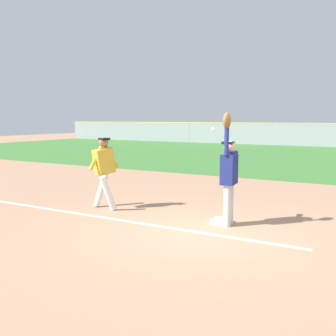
{
  "coord_description": "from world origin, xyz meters",
  "views": [
    {
      "loc": [
        3.26,
        -6.84,
        2.17
      ],
      "look_at": [
        -1.36,
        1.05,
        1.05
      ],
      "focal_mm": 43.7,
      "sensor_mm": 36.0,
      "label": 1
    }
  ],
  "objects_px": {
    "fielder": "(229,171)",
    "parked_car_white": "(228,134)",
    "first_base": "(221,221)",
    "parked_car_green": "(298,135)",
    "baseball": "(213,129)",
    "runner": "(104,168)"
  },
  "relations": [
    {
      "from": "fielder",
      "to": "baseball",
      "type": "xyz_separation_m",
      "value": [
        -0.37,
        0.03,
        0.82
      ]
    },
    {
      "from": "first_base",
      "to": "parked_car_green",
      "type": "relative_size",
      "value": 0.08
    },
    {
      "from": "baseball",
      "to": "parked_car_white",
      "type": "height_order",
      "value": "baseball"
    },
    {
      "from": "fielder",
      "to": "parked_car_white",
      "type": "relative_size",
      "value": 0.5
    },
    {
      "from": "fielder",
      "to": "parked_car_green",
      "type": "distance_m",
      "value": 29.48
    },
    {
      "from": "parked_car_white",
      "to": "runner",
      "type": "bearing_deg",
      "value": -78.56
    },
    {
      "from": "baseball",
      "to": "first_base",
      "type": "bearing_deg",
      "value": 35.64
    },
    {
      "from": "fielder",
      "to": "parked_car_green",
      "type": "height_order",
      "value": "fielder"
    },
    {
      "from": "fielder",
      "to": "parked_car_white",
      "type": "distance_m",
      "value": 31.05
    },
    {
      "from": "fielder",
      "to": "runner",
      "type": "height_order",
      "value": "fielder"
    },
    {
      "from": "runner",
      "to": "parked_car_white",
      "type": "height_order",
      "value": "runner"
    },
    {
      "from": "first_base",
      "to": "fielder",
      "type": "relative_size",
      "value": 0.17
    },
    {
      "from": "first_base",
      "to": "parked_car_white",
      "type": "distance_m",
      "value": 30.84
    },
    {
      "from": "runner",
      "to": "baseball",
      "type": "relative_size",
      "value": 23.24
    },
    {
      "from": "first_base",
      "to": "parked_car_white",
      "type": "relative_size",
      "value": 0.08
    },
    {
      "from": "parked_car_white",
      "to": "parked_car_green",
      "type": "height_order",
      "value": "same"
    },
    {
      "from": "runner",
      "to": "baseball",
      "type": "distance_m",
      "value": 2.95
    },
    {
      "from": "runner",
      "to": "parked_car_white",
      "type": "xyz_separation_m",
      "value": [
        -8.55,
        28.78,
        -0.32
      ]
    },
    {
      "from": "baseball",
      "to": "parked_car_green",
      "type": "distance_m",
      "value": 29.41
    },
    {
      "from": "parked_car_green",
      "to": "parked_car_white",
      "type": "bearing_deg",
      "value": -175.18
    },
    {
      "from": "parked_car_white",
      "to": "fielder",
      "type": "bearing_deg",
      "value": -72.95
    },
    {
      "from": "first_base",
      "to": "parked_car_white",
      "type": "xyz_separation_m",
      "value": [
        -11.51,
        28.6,
        0.63
      ]
    }
  ]
}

